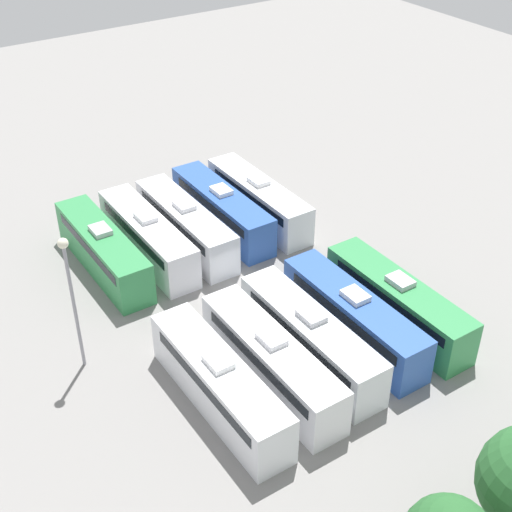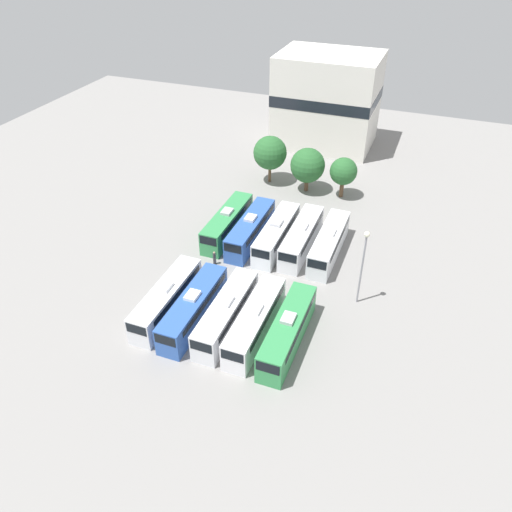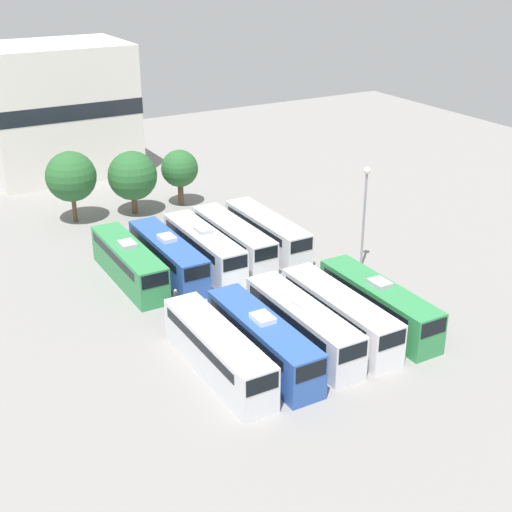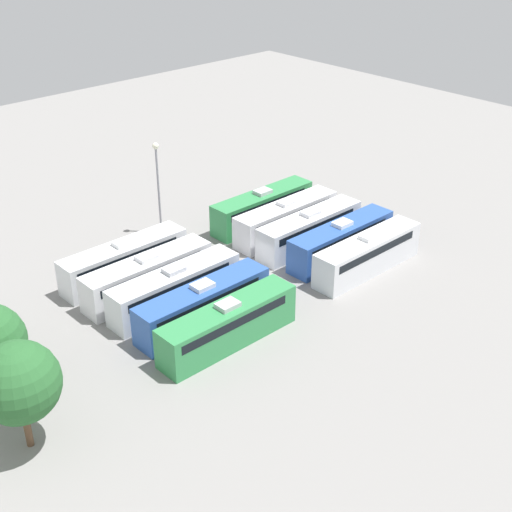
{
  "view_description": "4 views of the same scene",
  "coord_description": "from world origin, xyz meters",
  "px_view_note": "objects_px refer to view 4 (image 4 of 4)",
  "views": [
    {
      "loc": [
        20.48,
        32.7,
        29.18
      ],
      "look_at": [
        -1.94,
        -1.24,
        1.69
      ],
      "focal_mm": 50.0,
      "sensor_mm": 36.0,
      "label": 1
    },
    {
      "loc": [
        15.91,
        -40.9,
        35.14
      ],
      "look_at": [
        0.11,
        0.54,
        3.13
      ],
      "focal_mm": 35.0,
      "sensor_mm": 36.0,
      "label": 2
    },
    {
      "loc": [
        -23.95,
        -42.99,
        25.73
      ],
      "look_at": [
        1.73,
        1.59,
        2.83
      ],
      "focal_mm": 50.0,
      "sensor_mm": 36.0,
      "label": 3
    },
    {
      "loc": [
        -39.18,
        35.49,
        30.1
      ],
      "look_at": [
        -0.96,
        -0.02,
        2.08
      ],
      "focal_mm": 50.0,
      "sensor_mm": 36.0,
      "label": 4
    }
  ],
  "objects_px": {
    "bus_2": "(309,229)",
    "bus_4": "(262,207)",
    "bus_3": "(286,218)",
    "bus_7": "(175,287)",
    "bus_9": "(124,260)",
    "bus_0": "(367,253)",
    "worker_person": "(282,295)",
    "bus_8": "(147,275)",
    "light_pole": "(157,174)",
    "bus_5": "(228,324)",
    "tree_0": "(18,383)",
    "bus_6": "(203,304)",
    "bus_1": "(341,240)"
  },
  "relations": [
    {
      "from": "bus_5",
      "to": "bus_7",
      "type": "distance_m",
      "value": 6.68
    },
    {
      "from": "bus_3",
      "to": "bus_9",
      "type": "distance_m",
      "value": 16.06
    },
    {
      "from": "bus_3",
      "to": "bus_7",
      "type": "height_order",
      "value": "same"
    },
    {
      "from": "bus_2",
      "to": "bus_4",
      "type": "xyz_separation_m",
      "value": [
        6.44,
        -0.21,
        0.0
      ]
    },
    {
      "from": "bus_0",
      "to": "bus_9",
      "type": "distance_m",
      "value": 20.52
    },
    {
      "from": "bus_1",
      "to": "bus_3",
      "type": "relative_size",
      "value": 1.0
    },
    {
      "from": "bus_4",
      "to": "tree_0",
      "type": "height_order",
      "value": "tree_0"
    },
    {
      "from": "bus_1",
      "to": "light_pole",
      "type": "distance_m",
      "value": 17.77
    },
    {
      "from": "worker_person",
      "to": "light_pole",
      "type": "distance_m",
      "value": 17.75
    },
    {
      "from": "bus_6",
      "to": "tree_0",
      "type": "xyz_separation_m",
      "value": [
        -3.14,
        15.89,
        2.95
      ]
    },
    {
      "from": "bus_7",
      "to": "worker_person",
      "type": "height_order",
      "value": "bus_7"
    },
    {
      "from": "bus_3",
      "to": "tree_0",
      "type": "bearing_deg",
      "value": 107.12
    },
    {
      "from": "bus_7",
      "to": "light_pole",
      "type": "relative_size",
      "value": 1.27
    },
    {
      "from": "bus_1",
      "to": "worker_person",
      "type": "bearing_deg",
      "value": 102.44
    },
    {
      "from": "bus_8",
      "to": "light_pole",
      "type": "height_order",
      "value": "light_pole"
    },
    {
      "from": "bus_7",
      "to": "bus_8",
      "type": "bearing_deg",
      "value": 7.35
    },
    {
      "from": "bus_8",
      "to": "light_pole",
      "type": "xyz_separation_m",
      "value": [
        8.44,
        -7.44,
        4.23
      ]
    },
    {
      "from": "bus_7",
      "to": "bus_9",
      "type": "distance_m",
      "value": 6.49
    },
    {
      "from": "bus_1",
      "to": "light_pole",
      "type": "relative_size",
      "value": 1.27
    },
    {
      "from": "bus_9",
      "to": "bus_5",
      "type": "bearing_deg",
      "value": -179.71
    },
    {
      "from": "bus_4",
      "to": "worker_person",
      "type": "distance_m",
      "value": 15.05
    },
    {
      "from": "tree_0",
      "to": "bus_6",
      "type": "bearing_deg",
      "value": -78.82
    },
    {
      "from": "bus_1",
      "to": "bus_9",
      "type": "xyz_separation_m",
      "value": [
        9.89,
        16.08,
        0.0
      ]
    },
    {
      "from": "worker_person",
      "to": "bus_8",
      "type": "bearing_deg",
      "value": 38.26
    },
    {
      "from": "bus_0",
      "to": "bus_1",
      "type": "relative_size",
      "value": 1.0
    },
    {
      "from": "bus_0",
      "to": "bus_4",
      "type": "distance_m",
      "value": 13.04
    },
    {
      "from": "bus_1",
      "to": "worker_person",
      "type": "xyz_separation_m",
      "value": [
        -2.07,
        9.38,
        -0.87
      ]
    },
    {
      "from": "bus_2",
      "to": "bus_8",
      "type": "height_order",
      "value": "same"
    },
    {
      "from": "bus_6",
      "to": "worker_person",
      "type": "xyz_separation_m",
      "value": [
        -2.11,
        -6.25,
        -0.87
      ]
    },
    {
      "from": "tree_0",
      "to": "bus_3",
      "type": "bearing_deg",
      "value": -72.88
    },
    {
      "from": "light_pole",
      "to": "bus_2",
      "type": "bearing_deg",
      "value": -144.38
    },
    {
      "from": "bus_5",
      "to": "light_pole",
      "type": "height_order",
      "value": "light_pole"
    },
    {
      "from": "bus_6",
      "to": "light_pole",
      "type": "bearing_deg",
      "value": -25.02
    },
    {
      "from": "bus_3",
      "to": "light_pole",
      "type": "relative_size",
      "value": 1.27
    },
    {
      "from": "bus_4",
      "to": "bus_6",
      "type": "xyz_separation_m",
      "value": [
        -9.82,
        15.39,
        0.0
      ]
    },
    {
      "from": "bus_7",
      "to": "worker_person",
      "type": "relative_size",
      "value": 6.38
    },
    {
      "from": "worker_person",
      "to": "light_pole",
      "type": "bearing_deg",
      "value": -2.35
    },
    {
      "from": "bus_0",
      "to": "bus_3",
      "type": "distance_m",
      "value": 9.68
    },
    {
      "from": "bus_3",
      "to": "light_pole",
      "type": "distance_m",
      "value": 12.56
    },
    {
      "from": "bus_0",
      "to": "bus_9",
      "type": "relative_size",
      "value": 1.0
    },
    {
      "from": "bus_0",
      "to": "bus_1",
      "type": "bearing_deg",
      "value": -4.81
    },
    {
      "from": "bus_3",
      "to": "bus_5",
      "type": "distance_m",
      "value": 18.41
    },
    {
      "from": "bus_2",
      "to": "bus_6",
      "type": "height_order",
      "value": "same"
    },
    {
      "from": "bus_2",
      "to": "bus_6",
      "type": "bearing_deg",
      "value": 102.52
    },
    {
      "from": "bus_1",
      "to": "worker_person",
      "type": "height_order",
      "value": "bus_1"
    },
    {
      "from": "bus_3",
      "to": "bus_8",
      "type": "bearing_deg",
      "value": 90.02
    },
    {
      "from": "bus_6",
      "to": "bus_2",
      "type": "bearing_deg",
      "value": -77.48
    },
    {
      "from": "bus_4",
      "to": "bus_9",
      "type": "distance_m",
      "value": 15.85
    },
    {
      "from": "bus_5",
      "to": "light_pole",
      "type": "xyz_separation_m",
      "value": [
        18.17,
        -7.33,
        4.23
      ]
    },
    {
      "from": "bus_0",
      "to": "bus_3",
      "type": "height_order",
      "value": "same"
    }
  ]
}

